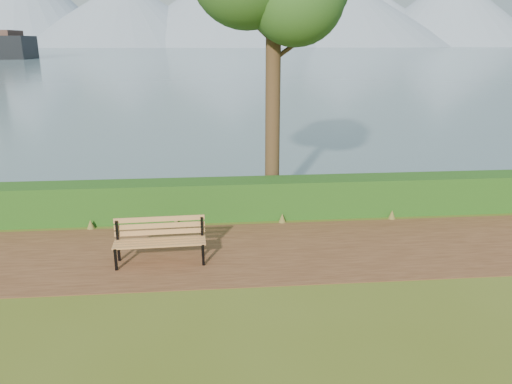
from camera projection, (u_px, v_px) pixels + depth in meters
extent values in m
plane|color=#505E1A|center=(222.00, 258.00, 10.72)|extent=(140.00, 140.00, 0.00)
cube|color=#502F1B|center=(222.00, 252.00, 11.01)|extent=(40.00, 3.40, 0.01)
cube|color=#194313|center=(219.00, 199.00, 13.05)|extent=(32.00, 0.85, 1.00)
cube|color=slate|center=(208.00, 49.00, 258.37)|extent=(700.00, 510.00, 0.00)
cone|color=#7B8DA4|center=(127.00, 13.00, 374.61)|extent=(160.00, 160.00, 48.00)
cone|color=#7B8DA4|center=(232.00, 5.00, 389.23)|extent=(190.00, 190.00, 62.00)
cone|color=#7B8DA4|center=(346.00, 13.00, 394.24)|extent=(170.00, 170.00, 50.00)
cone|color=#7B8DA4|center=(450.00, 9.00, 410.62)|extent=(150.00, 150.00, 58.00)
cone|color=#7B8DA4|center=(195.00, 24.00, 414.30)|extent=(120.00, 120.00, 35.00)
cone|color=#7B8DA4|center=(384.00, 21.00, 423.07)|extent=(130.00, 130.00, 40.00)
cube|color=black|center=(116.00, 260.00, 10.08)|extent=(0.05, 0.06, 0.47)
cube|color=black|center=(118.00, 241.00, 10.46)|extent=(0.05, 0.06, 0.90)
cube|color=black|center=(116.00, 246.00, 10.24)|extent=(0.07, 0.55, 0.05)
cube|color=black|center=(203.00, 255.00, 10.31)|extent=(0.05, 0.06, 0.47)
cube|color=black|center=(202.00, 237.00, 10.68)|extent=(0.05, 0.06, 0.90)
cube|color=black|center=(203.00, 242.00, 10.47)|extent=(0.07, 0.55, 0.05)
cube|color=#A97141|center=(159.00, 246.00, 10.16)|extent=(1.89, 0.17, 0.04)
cube|color=#A97141|center=(160.00, 244.00, 10.28)|extent=(1.89, 0.17, 0.04)
cube|color=#A97141|center=(160.00, 241.00, 10.41)|extent=(1.89, 0.17, 0.04)
cube|color=#A97141|center=(160.00, 239.00, 10.53)|extent=(1.89, 0.17, 0.04)
cube|color=#A97141|center=(160.00, 232.00, 10.56)|extent=(1.89, 0.12, 0.11)
cube|color=#A97141|center=(160.00, 226.00, 10.51)|extent=(1.89, 0.12, 0.11)
cube|color=#A97141|center=(159.00, 219.00, 10.47)|extent=(1.89, 0.12, 0.11)
cylinder|color=#322314|center=(273.00, 79.00, 12.96)|extent=(0.39, 0.39, 7.06)
cylinder|color=#322314|center=(290.00, 47.00, 12.77)|extent=(1.03, 0.12, 0.77)
cylinder|color=#322314|center=(258.00, 27.00, 12.65)|extent=(0.80, 0.37, 0.71)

